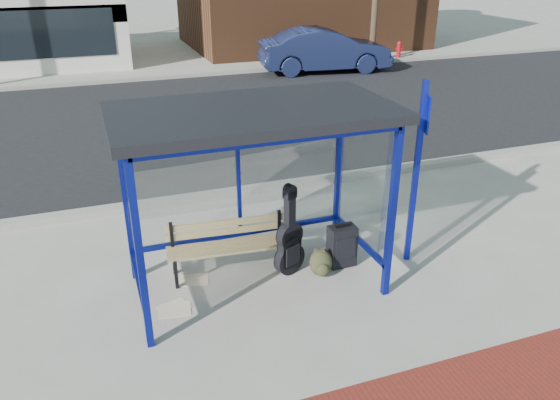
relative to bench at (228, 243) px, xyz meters
name	(u,v)px	position (x,y,z in m)	size (l,w,h in m)	color
ground	(257,285)	(0.25, -0.46, -0.45)	(120.00, 120.00, 0.00)	#B2ADA0
curb_near	(208,196)	(0.25, 2.44, -0.39)	(60.00, 0.25, 0.12)	gray
street_asphalt	(163,122)	(0.25, 7.54, -0.44)	(60.00, 10.00, 0.00)	black
curb_far	(139,79)	(0.25, 12.64, -0.39)	(60.00, 0.25, 0.12)	gray
far_sidewalk	(133,70)	(0.25, 14.54, -0.44)	(60.00, 4.00, 0.01)	#B2ADA0
bus_shelter	(252,135)	(0.25, -0.39, 1.62)	(3.30, 1.80, 2.42)	navy
bench	(228,243)	(0.00, 0.00, 0.00)	(1.70, 0.55, 0.79)	black
guitar_bag	(289,244)	(0.76, -0.32, 0.01)	(0.47, 0.28, 1.25)	black
suitcase	(342,246)	(1.53, -0.38, -0.14)	(0.38, 0.26, 0.66)	black
backpack	(321,264)	(1.15, -0.52, -0.27)	(0.35, 0.32, 0.38)	#2E2F1A
sign_post	(418,165)	(2.50, -0.55, 1.01)	(0.16, 0.31, 2.59)	#0C158B
newspaper_a	(175,310)	(-0.88, -0.64, -0.44)	(0.39, 0.31, 0.01)	white
newspaper_b	(174,307)	(-0.87, -0.59, -0.44)	(0.36, 0.28, 0.01)	white
newspaper_c	(194,280)	(-0.51, -0.06, -0.44)	(0.39, 0.31, 0.01)	white
parked_car	(325,50)	(6.75, 11.88, 0.32)	(1.62, 4.64, 1.53)	#1B244C
fire_hydrant	(399,49)	(10.73, 13.37, -0.09)	(0.30, 0.20, 0.66)	#B80D17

